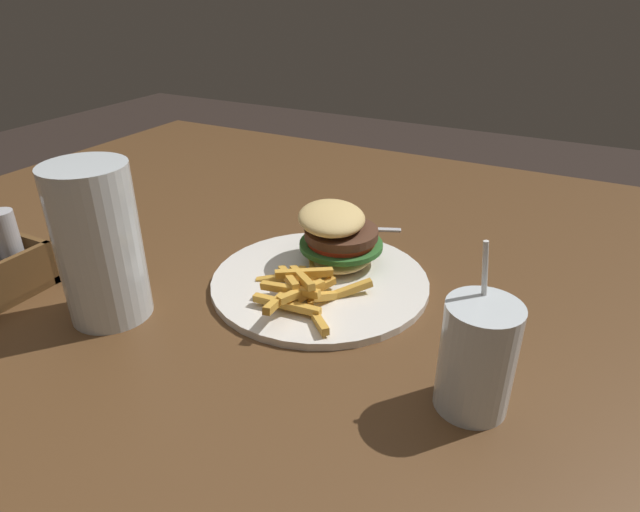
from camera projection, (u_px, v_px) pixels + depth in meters
name	position (u px, v px, depth m)	size (l,w,h in m)	color
dining_table	(256.00, 353.00, 0.75)	(1.34, 1.42, 0.77)	brown
meal_plate_near	(328.00, 260.00, 0.72)	(0.29, 0.29, 0.10)	white
beer_glass	(100.00, 248.00, 0.61)	(0.09, 0.09, 0.19)	silver
juice_glass	(476.00, 362.00, 0.49)	(0.07, 0.07, 0.16)	silver
spoon	(329.00, 225.00, 0.87)	(0.08, 0.15, 0.01)	silver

